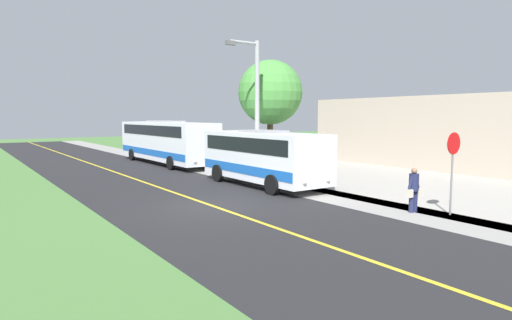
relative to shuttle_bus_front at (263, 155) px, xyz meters
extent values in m
plane|color=#477238|center=(4.52, 2.95, -1.52)|extent=(120.00, 120.00, 0.00)
cube|color=black|center=(4.52, 2.95, -1.51)|extent=(8.00, 100.00, 0.01)
cube|color=gray|center=(-0.68, 2.95, -1.52)|extent=(2.40, 100.00, 0.01)
cube|color=#9E9991|center=(-7.88, 5.95, -1.52)|extent=(14.00, 36.00, 0.01)
cube|color=gold|center=(4.52, 2.95, -1.51)|extent=(0.16, 100.00, 0.00)
cube|color=white|center=(0.00, 0.00, -0.03)|extent=(2.44, 7.69, 2.28)
cube|color=blue|center=(0.00, 0.00, -0.62)|extent=(2.48, 7.54, 0.44)
cube|color=black|center=(0.00, 0.00, 0.56)|extent=(2.48, 6.92, 0.70)
cube|color=gray|center=(0.00, 0.00, 1.17)|extent=(1.46, 2.31, 0.12)
cylinder|color=black|center=(-1.22, 2.38, -1.07)|extent=(0.25, 0.90, 0.90)
cylinder|color=black|center=(1.22, 2.38, -1.07)|extent=(0.25, 0.90, 0.90)
cylinder|color=black|center=(-1.22, -2.39, -1.07)|extent=(0.25, 0.90, 0.90)
cylinder|color=black|center=(1.22, -2.39, -1.07)|extent=(0.25, 0.90, 0.90)
sphere|color=#F2EACC|center=(-0.67, 3.86, -0.82)|extent=(0.20, 0.20, 0.20)
sphere|color=#F2EACC|center=(0.67, 3.86, -0.82)|extent=(0.20, 0.20, 0.20)
cube|color=white|center=(-0.04, -12.14, 0.16)|extent=(2.51, 11.91, 2.65)
cube|color=blue|center=(-0.04, -12.14, -0.62)|extent=(2.55, 11.67, 0.44)
cube|color=black|center=(-0.04, -12.14, 0.93)|extent=(2.55, 10.72, 0.70)
cube|color=gray|center=(-0.04, -12.14, 1.54)|extent=(1.51, 3.57, 0.12)
cylinder|color=black|center=(-1.29, -8.45, -1.07)|extent=(0.25, 0.90, 0.90)
cylinder|color=black|center=(1.22, -8.45, -1.07)|extent=(0.25, 0.90, 0.90)
cylinder|color=black|center=(-1.29, -15.83, -1.07)|extent=(0.25, 0.90, 0.90)
cylinder|color=black|center=(1.22, -15.83, -1.07)|extent=(0.25, 0.90, 0.90)
sphere|color=#F2EACC|center=(-0.73, -6.16, -0.82)|extent=(0.20, 0.20, 0.20)
sphere|color=#F2EACC|center=(0.65, -6.16, -0.82)|extent=(0.20, 0.20, 0.20)
cylinder|color=#1E2347|center=(-0.98, 7.99, -1.13)|extent=(0.18, 0.18, 0.78)
cylinder|color=#1E2347|center=(-0.78, 7.99, -1.13)|extent=(0.18, 0.18, 0.78)
cylinder|color=#1E2347|center=(-0.88, 7.99, -0.43)|extent=(0.34, 0.34, 0.62)
sphere|color=#8C664C|center=(-0.88, 7.99, -0.02)|extent=(0.21, 0.21, 0.21)
cylinder|color=#1E2347|center=(-1.06, 7.99, -0.40)|extent=(0.27, 0.10, 0.56)
cube|color=beige|center=(-1.14, 8.04, -0.81)|extent=(0.20, 0.12, 0.28)
cylinder|color=#1E2347|center=(-0.69, 7.99, -0.40)|extent=(0.27, 0.10, 0.56)
cube|color=beige|center=(-0.62, 8.04, -0.81)|extent=(0.20, 0.12, 0.28)
cylinder|color=slate|center=(-1.58, 8.99, -0.42)|extent=(0.07, 0.07, 2.20)
cylinder|color=red|center=(-1.58, 9.01, 0.98)|extent=(0.76, 0.03, 0.76)
cylinder|color=#9E9EA3|center=(-0.48, -1.21, 2.11)|extent=(0.24, 0.24, 7.27)
cylinder|color=#9E9EA3|center=(0.32, -1.21, 5.60)|extent=(1.60, 0.14, 0.14)
cube|color=#59595B|center=(1.12, -1.21, 5.50)|extent=(0.50, 0.24, 0.20)
cylinder|color=brown|center=(-2.88, -3.30, 0.18)|extent=(0.36, 0.36, 3.41)
sphere|color=#478C3D|center=(-2.88, -3.30, 3.31)|extent=(3.78, 3.78, 3.78)
cube|color=#B7A893|center=(-16.88, 2.10, 0.85)|extent=(10.00, 21.97, 4.74)
camera|label=1|loc=(12.47, 17.33, 1.91)|focal=30.41mm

